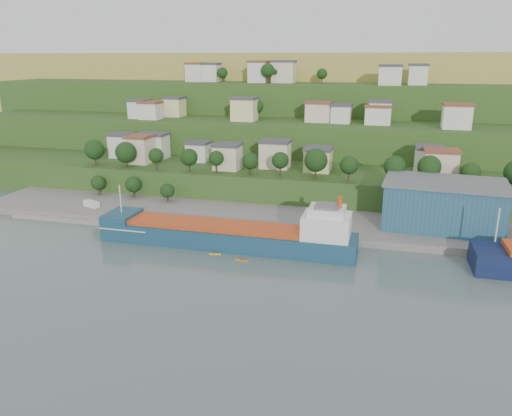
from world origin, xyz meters
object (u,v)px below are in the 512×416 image
(warehouse, at_px, (443,204))
(caravan, at_px, (91,205))
(kayak_orange, at_px, (242,260))
(cargo_ship_near, at_px, (234,236))

(warehouse, distance_m, caravan, 102.75)
(warehouse, xyz_separation_m, kayak_orange, (-46.94, -31.62, -8.19))
(cargo_ship_near, bearing_deg, kayak_orange, -61.73)
(warehouse, distance_m, kayak_orange, 57.18)
(warehouse, bearing_deg, cargo_ship_near, -150.88)
(cargo_ship_near, height_order, caravan, cargo_ship_near)
(caravan, bearing_deg, cargo_ship_near, 5.87)
(warehouse, bearing_deg, kayak_orange, -141.20)
(warehouse, xyz_separation_m, caravan, (-102.34, -7.02, -5.96))
(cargo_ship_near, distance_m, caravan, 53.42)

